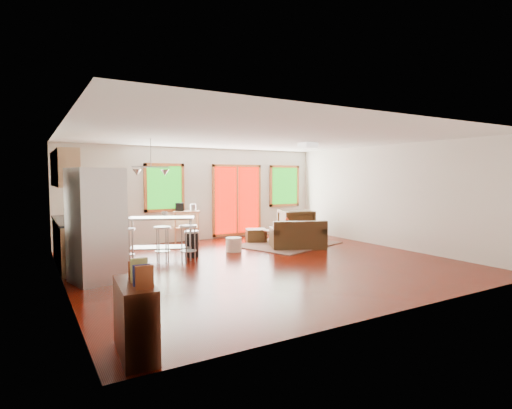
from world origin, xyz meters
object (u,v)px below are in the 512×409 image
kitchen_cart (186,215)px  armchair (296,222)px  coffee_table (280,232)px  ottoman (256,235)px  rug (288,244)px  island (161,230)px  refrigerator (97,225)px  loveseat (298,237)px

kitchen_cart → armchair: bearing=-16.6°
coffee_table → ottoman: 0.69m
rug → island: 3.47m
kitchen_cart → ottoman: bearing=-29.2°
rug → refrigerator: 5.22m
refrigerator → island: refrigerator is taller
refrigerator → armchair: bearing=7.6°
coffee_table → rug: bearing=-88.9°
coffee_table → armchair: (0.87, 0.49, 0.15)m
armchair → ottoman: size_ratio=1.72×
island → kitchen_cart: (1.22, 1.76, 0.12)m
rug → refrigerator: size_ratio=1.26×
rug → ottoman: (-0.50, 0.81, 0.17)m
island → coffee_table: bearing=6.1°
armchair → ottoman: (-1.37, -0.03, -0.28)m
loveseat → ottoman: loveseat is taller
ottoman → island: bearing=-164.2°
rug → island: size_ratio=1.59×
refrigerator → island: (1.52, 1.40, -0.35)m
loveseat → armchair: size_ratio=1.65×
armchair → island: (-4.27, -0.85, 0.16)m
armchair → refrigerator: refrigerator is taller
rug → coffee_table: 0.46m
refrigerator → ottoman: bearing=13.0°
island → ottoman: bearing=15.8°
ottoman → kitchen_cart: size_ratio=0.49×
coffee_table → ottoman: ottoman is taller
rug → loveseat: 0.63m
refrigerator → coffee_table: bearing=6.1°
loveseat → island: size_ratio=0.99×
loveseat → armchair: 1.71m
rug → loveseat: size_ratio=1.60×
rug → refrigerator: bearing=-164.0°
rug → loveseat: (-0.09, -0.56, 0.27)m
rug → ottoman: size_ratio=4.56×
coffee_table → refrigerator: refrigerator is taller
ottoman → island: (-2.91, -0.82, 0.44)m
loveseat → armchair: (0.96, 1.41, 0.18)m
ottoman → refrigerator: 5.02m
ottoman → coffee_table: bearing=-42.7°
rug → ottoman: ottoman is taller
armchair → kitchen_cart: 3.19m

